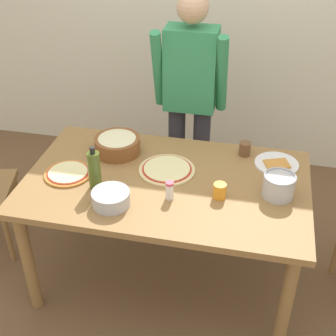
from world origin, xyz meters
TOP-DOWN VIEW (x-y plane):
  - ground at (0.00, 0.00)m, footprint 8.00×8.00m
  - wall_back at (0.00, 1.60)m, footprint 5.60×0.10m
  - dining_table at (0.00, 0.00)m, footprint 1.60×0.96m
  - person_cook at (0.00, 0.76)m, footprint 0.49×0.25m
  - pizza_raw_on_board at (-0.02, 0.09)m, footprint 0.33×0.33m
  - pizza_cooked_on_tray at (-0.56, -0.06)m, footprint 0.27×0.27m
  - plate_with_slice at (0.61, 0.29)m, footprint 0.26×0.26m
  - popcorn_bowl at (-0.36, 0.23)m, footprint 0.28×0.28m
  - mixing_bowl_steel at (-0.23, -0.28)m, footprint 0.20×0.20m
  - olive_oil_bottle at (-0.36, -0.15)m, footprint 0.07×0.07m
  - steel_pot at (0.62, -0.01)m, footprint 0.17×0.17m
  - cup_orange at (0.31, -0.09)m, footprint 0.07×0.07m
  - cup_small_brown at (0.41, 0.37)m, footprint 0.07×0.07m
  - salt_shaker at (0.05, -0.16)m, footprint 0.04×0.04m

SIDE VIEW (x-z plane):
  - ground at x=0.00m, z-range 0.00..0.00m
  - dining_table at x=0.00m, z-range 0.29..1.05m
  - plate_with_slice at x=0.61m, z-range 0.76..0.78m
  - pizza_cooked_on_tray at x=-0.56m, z-range 0.76..0.78m
  - pizza_raw_on_board at x=-0.02m, z-range 0.76..0.78m
  - mixing_bowl_steel at x=-0.23m, z-range 0.76..0.84m
  - cup_orange at x=0.31m, z-range 0.76..0.84m
  - cup_small_brown at x=0.41m, z-range 0.76..0.84m
  - salt_shaker at x=0.05m, z-range 0.76..0.87m
  - popcorn_bowl at x=-0.36m, z-range 0.76..0.88m
  - steel_pot at x=0.62m, z-range 0.76..0.89m
  - olive_oil_bottle at x=-0.36m, z-range 0.75..1.00m
  - person_cook at x=0.00m, z-range 0.13..1.75m
  - wall_back at x=0.00m, z-range 0.00..2.60m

